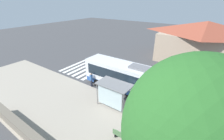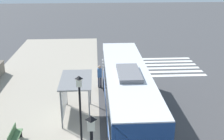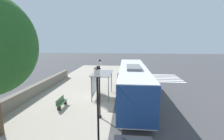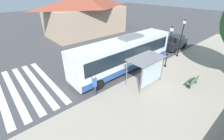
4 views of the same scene
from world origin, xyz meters
The scene contains 11 objects.
ground_plane centered at (0.00, 0.00, 0.00)m, with size 120.00×120.00×0.00m, color #424244.
sidewalk_plaza centered at (-4.50, 0.00, 0.01)m, with size 9.00×44.00×0.02m.
crosswalk_stripes centered at (5.00, 10.71, 0.00)m, with size 9.00×5.25×0.01m.
background_building centered at (16.45, -3.52, 3.50)m, with size 7.92×14.06×6.81m.
bus centered at (1.67, 1.33, 1.80)m, with size 2.62×11.96×3.48m.
bus_shelter centered at (-1.55, 1.83, 2.12)m, with size 1.90×3.30×2.52m.
pedestrian centered at (0.11, 6.20, 1.07)m, with size 0.34×0.24×1.80m.
bench centered at (-4.54, -1.05, 0.47)m, with size 0.40×1.55×0.88m.
street_lamp_near centered at (-0.33, -6.32, 2.70)m, with size 0.28×0.28×4.57m.
street_lamp_far centered at (-0.91, -2.55, 2.63)m, with size 0.28×0.28×4.44m.
shade_tree centered at (-6.68, -5.18, 5.45)m, with size 5.23×5.23×8.34m.
Camera 1 is at (-11.57, -5.01, 9.72)m, focal length 24.00 mm.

